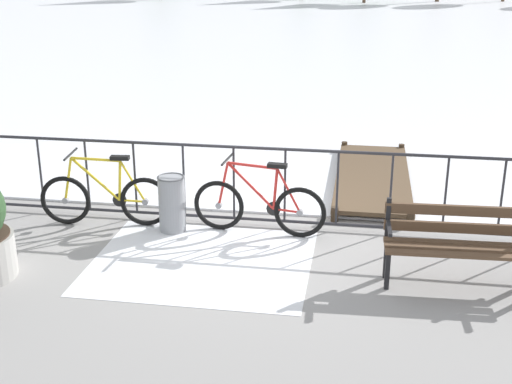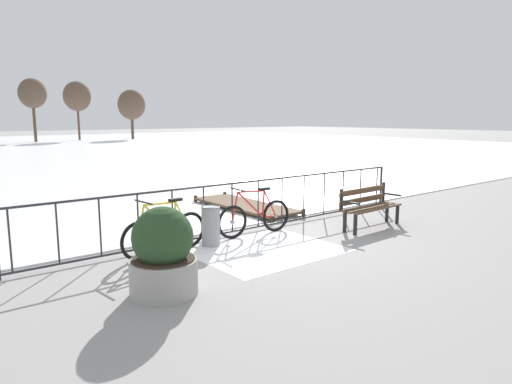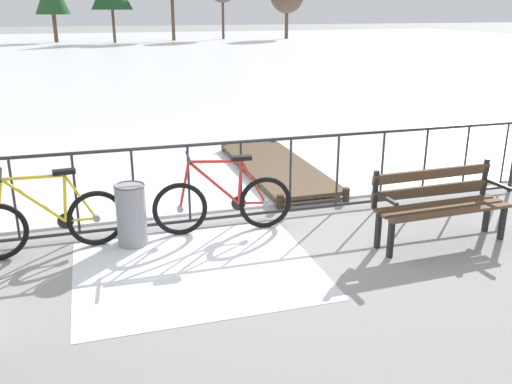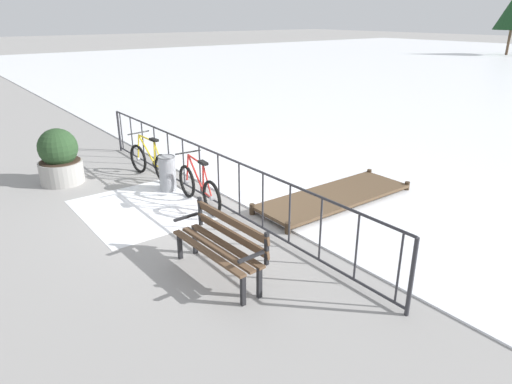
% 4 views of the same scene
% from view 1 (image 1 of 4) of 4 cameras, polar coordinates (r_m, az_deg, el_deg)
% --- Properties ---
extents(ground_plane, '(160.00, 160.00, 0.00)m').
position_cam_1_polar(ground_plane, '(8.93, 0.27, -2.79)').
color(ground_plane, gray).
extents(frozen_pond, '(80.00, 56.00, 0.03)m').
position_cam_1_polar(frozen_pond, '(36.73, 7.41, 14.29)').
color(frozen_pond, white).
rests_on(frozen_pond, ground).
extents(snow_patch, '(2.52, 2.12, 0.01)m').
position_cam_1_polar(snow_patch, '(7.95, -4.56, -5.82)').
color(snow_patch, white).
rests_on(snow_patch, ground).
extents(railing_fence, '(9.06, 0.06, 1.07)m').
position_cam_1_polar(railing_fence, '(8.73, 0.27, 0.60)').
color(railing_fence, '#2D2D33').
rests_on(railing_fence, ground).
extents(bicycle_near_railing, '(1.71, 0.52, 0.97)m').
position_cam_1_polar(bicycle_near_railing, '(8.55, 0.26, -1.19)').
color(bicycle_near_railing, black).
rests_on(bicycle_near_railing, ground).
extents(bicycle_second, '(1.71, 0.52, 0.97)m').
position_cam_1_polar(bicycle_second, '(9.03, -12.50, -0.52)').
color(bicycle_second, black).
rests_on(bicycle_second, ground).
extents(park_bench, '(1.62, 0.54, 0.89)m').
position_cam_1_polar(park_bench, '(7.56, 16.74, -3.80)').
color(park_bench, brown).
rests_on(park_bench, ground).
extents(trash_bin, '(0.35, 0.35, 0.73)m').
position_cam_1_polar(trash_bin, '(8.70, -7.05, -0.94)').
color(trash_bin, gray).
rests_on(trash_bin, ground).
extents(wooden_dock, '(1.10, 3.35, 0.20)m').
position_cam_1_polar(wooden_dock, '(10.60, 9.73, 1.30)').
color(wooden_dock, brown).
rests_on(wooden_dock, ground).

